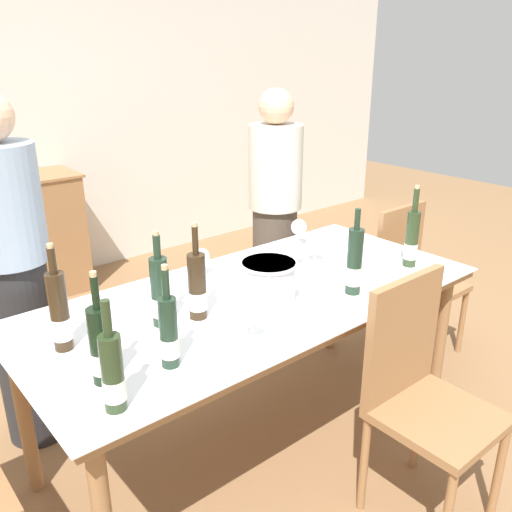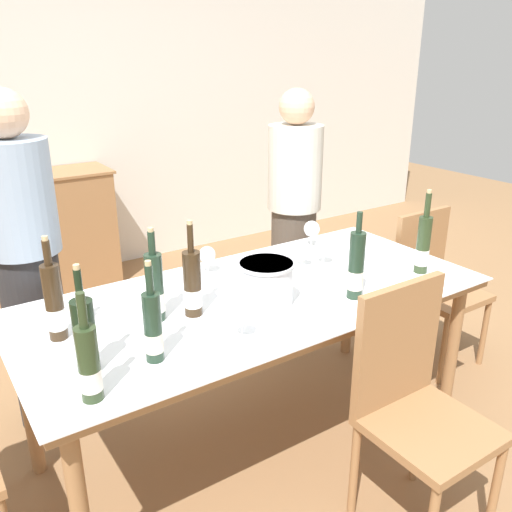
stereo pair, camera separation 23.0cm
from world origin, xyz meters
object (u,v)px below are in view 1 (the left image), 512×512
Objects in this scene: wine_glass_2 at (253,317)px; wine_glass_3 at (315,243)px; wine_glass_0 at (202,257)px; chair_right_end at (412,270)px; wine_bottle_3 at (412,239)px; wine_bottle_2 at (169,333)px; dining_table at (256,308)px; wine_bottle_0 at (60,313)px; wine_bottle_5 at (197,288)px; wine_bottle_6 at (113,374)px; wine_glass_4 at (299,228)px; person_host at (15,280)px; person_guest_left at (275,218)px; wine_bottle_1 at (354,263)px; ice_bucket at (269,282)px; wine_glass_1 at (295,248)px; wine_bottle_7 at (160,293)px; chair_near_front at (420,386)px; wine_bottle_4 at (102,347)px.

wine_glass_3 reaches higher than wine_glass_2.
chair_right_end is (1.38, -0.24, -0.36)m from wine_glass_0.
wine_bottle_3 is 3.09× the size of wine_glass_2.
dining_table is at bearing 22.94° from wine_bottle_2.
wine_bottle_5 is (0.50, -0.11, -0.01)m from wine_bottle_0.
wine_bottle_2 is 0.27m from wine_bottle_6.
wine_glass_4 is at bearing 26.65° from wine_bottle_2.
wine_bottle_5 is at bearing 102.25° from wine_glass_2.
person_host is 1.59m from person_guest_left.
wine_glass_4 is 0.50m from person_guest_left.
wine_bottle_1 is 0.60m from wine_glass_2.
wine_bottle_3 is (0.46, 0.03, -0.00)m from wine_bottle_1.
person_guest_left is at bearing 36.45° from wine_bottle_2.
wine_bottle_1 reaches higher than wine_glass_0.
ice_bucket is 1.21m from person_guest_left.
wine_bottle_0 is 2.92× the size of wine_glass_1.
wine_bottle_6 reaches higher than wine_glass_3.
wine_glass_3 is 0.93m from chair_right_end.
wine_bottle_7 reaches higher than wine_glass_0.
person_guest_left is (0.56, 1.48, 0.22)m from chair_near_front.
wine_bottle_3 reaches higher than ice_bucket.
person_guest_left reaches higher than ice_bucket.
wine_glass_1 is at bearing 2.21° from wine_bottle_0.
wine_bottle_3 is at bearing 40.34° from chair_near_front.
wine_bottle_6 reaches higher than wine_glass_0.
wine_bottle_1 is at bearing -41.57° from person_host.
chair_right_end is 0.55× the size of person_host.
wine_bottle_2 is 0.93× the size of wine_bottle_5.
wine_bottle_5 is at bearing 32.54° from wine_bottle_6.
wine_bottle_2 is 1.02m from wine_glass_1.
wine_bottle_1 is 0.65m from wine_glass_4.
person_guest_left is at bearing 63.35° from wine_glass_3.
wine_glass_0 is at bearing 157.00° from wine_glass_3.
wine_glass_4 is at bearing 16.77° from wine_bottle_7.
dining_table is at bearing 142.60° from wine_bottle_1.
wine_bottle_4 reaches higher than wine_glass_2.
person_host is (-0.33, 0.71, -0.09)m from wine_bottle_7.
wine_bottle_1 is at bearing -109.92° from wine_glass_3.
wine_bottle_6 is 0.58m from wine_glass_2.
wine_glass_1 is at bearing -124.69° from person_guest_left.
wine_bottle_6 is 2.45× the size of wine_glass_4.
wine_bottle_4 is 0.55m from wine_glass_2.
wine_bottle_6 is 1.18m from chair_near_front.
wine_bottle_7 is (-0.44, 0.13, 0.03)m from ice_bucket.
chair_right_end is 0.90m from person_guest_left.
wine_glass_1 is 0.09× the size of person_guest_left.
ice_bucket is 0.45m from wine_glass_1.
person_host is at bearing -178.35° from person_guest_left.
wine_glass_0 is at bearing 72.27° from wine_glass_2.
wine_bottle_7 is (0.38, 0.37, 0.01)m from wine_bottle_6.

